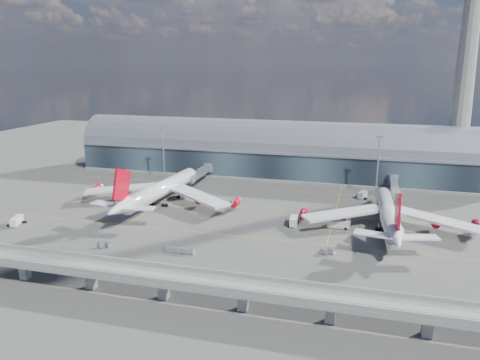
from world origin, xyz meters
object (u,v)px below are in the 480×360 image
(floodlight_mast_left, at_px, (164,152))
(service_truck_0, at_px, (17,221))
(floodlight_mast_right, at_px, (378,164))
(cargo_train_0, at_px, (104,245))
(service_truck_2, at_px, (338,224))
(service_truck_3, at_px, (294,221))
(control_tower, at_px, (465,72))
(cargo_train_1, at_px, (180,250))
(service_truck_5, at_px, (183,193))
(airliner_left, at_px, (159,190))
(service_truck_4, at_px, (362,195))
(airliner_right, at_px, (388,215))
(cargo_train_2, at_px, (328,251))
(service_truck_1, at_px, (130,205))

(floodlight_mast_left, xyz_separation_m, service_truck_0, (-22.34, -75.33, -12.14))
(floodlight_mast_right, height_order, cargo_train_0, floodlight_mast_right)
(service_truck_2, relative_size, service_truck_3, 1.18)
(control_tower, xyz_separation_m, cargo_train_1, (-92.20, -111.00, -50.81))
(service_truck_5, bearing_deg, floodlight_mast_left, 105.37)
(airliner_left, distance_m, service_truck_4, 84.67)
(service_truck_3, bearing_deg, airliner_left, 165.44)
(airliner_right, xyz_separation_m, service_truck_4, (-9.19, 36.61, -3.74))
(cargo_train_0, xyz_separation_m, cargo_train_2, (67.30, 13.65, 0.03))
(airliner_left, bearing_deg, service_truck_1, -139.96)
(airliner_right, height_order, cargo_train_2, airliner_right)
(service_truck_3, height_order, service_truck_4, service_truck_3)
(floodlight_mast_left, distance_m, airliner_right, 113.30)
(cargo_train_2, bearing_deg, service_truck_2, 16.58)
(floodlight_mast_left, relative_size, service_truck_2, 3.26)
(control_tower, height_order, service_truck_4, control_tower)
(service_truck_5, bearing_deg, service_truck_1, -148.49)
(floodlight_mast_left, xyz_separation_m, airliner_right, (103.71, -44.86, -8.40))
(cargo_train_2, bearing_deg, service_truck_0, 112.16)
(service_truck_1, distance_m, service_truck_3, 65.71)
(service_truck_5, height_order, cargo_train_2, service_truck_5)
(airliner_left, distance_m, cargo_train_0, 46.07)
(service_truck_1, height_order, cargo_train_0, service_truck_1)
(service_truck_4, bearing_deg, service_truck_5, -144.17)
(airliner_right, height_order, service_truck_3, airliner_right)
(service_truck_0, relative_size, service_truck_4, 1.31)
(airliner_right, relative_size, service_truck_2, 8.06)
(cargo_train_1, bearing_deg, service_truck_4, -34.35)
(floodlight_mast_right, height_order, airliner_right, floodlight_mast_right)
(floodlight_mast_left, xyz_separation_m, service_truck_4, (94.52, -8.25, -12.14))
(control_tower, height_order, floodlight_mast_right, control_tower)
(service_truck_0, distance_m, service_truck_3, 97.81)
(floodlight_mast_right, xyz_separation_m, service_truck_4, (-5.48, -8.25, -12.14))
(floodlight_mast_left, relative_size, service_truck_0, 3.51)
(airliner_right, bearing_deg, control_tower, 63.44)
(airliner_right, xyz_separation_m, service_truck_3, (-31.71, -4.60, -3.62))
(service_truck_1, bearing_deg, airliner_left, -67.65)
(airliner_right, distance_m, service_truck_5, 84.94)
(cargo_train_2, bearing_deg, service_truck_1, 92.79)
(service_truck_0, bearing_deg, service_truck_3, -5.12)
(airliner_left, distance_m, service_truck_3, 57.03)
(airliner_left, bearing_deg, service_truck_4, 25.60)
(floodlight_mast_left, relative_size, service_truck_5, 3.60)
(control_tower, relative_size, floodlight_mast_right, 4.01)
(floodlight_mast_right, distance_m, service_truck_4, 15.67)
(cargo_train_0, bearing_deg, cargo_train_1, -58.40)
(service_truck_1, bearing_deg, cargo_train_0, -176.26)
(airliner_right, bearing_deg, cargo_train_0, -157.90)
(control_tower, height_order, service_truck_2, control_tower)
(control_tower, relative_size, service_truck_0, 14.05)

